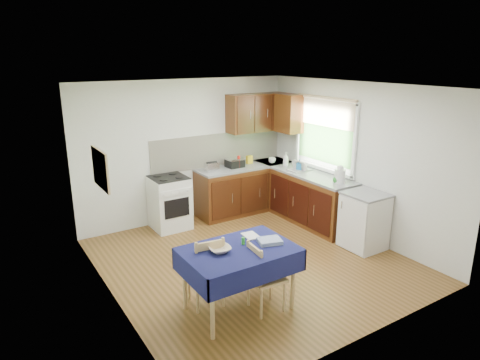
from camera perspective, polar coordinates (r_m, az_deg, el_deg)
floor at (r=6.37m, az=1.66°, el=-10.66°), size 4.20×4.20×0.00m
ceiling at (r=5.68m, az=1.87°, el=12.40°), size 4.00×4.20×0.02m
wall_back at (r=7.68m, az=-7.12°, el=3.90°), size 4.00×0.02×2.50m
wall_front at (r=4.43m, az=17.32°, el=-6.21°), size 4.00×0.02×2.50m
wall_left at (r=5.10m, az=-17.18°, el=-3.18°), size 0.02×4.20×2.50m
wall_right at (r=7.19m, az=15.07°, el=2.59°), size 0.02×4.20×2.50m
base_cabinets at (r=7.88m, az=4.72°, el=-1.89°), size 1.90×2.30×0.86m
worktop_back at (r=8.01m, az=0.70°, el=1.82°), size 1.90×0.60×0.04m
worktop_right at (r=7.52m, az=9.69°, el=0.61°), size 0.60×1.70×0.04m
worktop_corner at (r=8.37m, az=4.43°, el=2.42°), size 0.60×0.60×0.04m
splashback at (r=7.97m, az=-2.83°, el=4.10°), size 2.70×0.02×0.60m
upper_cabinets at (r=8.09m, az=3.58°, el=8.95°), size 1.20×0.85×0.70m
stove at (r=7.43m, az=-9.37°, el=-2.97°), size 0.60×0.61×0.92m
window at (r=7.57m, az=11.25°, el=6.62°), size 0.04×1.48×1.26m
fridge at (r=6.86m, az=16.23°, el=-5.24°), size 0.58×0.60×0.89m
corkboard at (r=5.29m, az=-18.08°, el=1.38°), size 0.04×0.62×0.47m
dining_table at (r=4.97m, az=-0.15°, el=-10.24°), size 1.28×0.86×0.77m
chair_far at (r=5.14m, az=-4.47°, el=-11.76°), size 0.45×0.45×0.90m
chair_near at (r=5.05m, az=3.12°, el=-12.55°), size 0.41×0.41×0.85m
toaster at (r=7.57m, az=-3.80°, el=1.75°), size 0.24×0.15×0.18m
sandwich_press at (r=7.86m, az=-0.72°, el=2.34°), size 0.29×0.26×0.17m
sauce_bottle at (r=7.79m, az=-0.16°, el=2.42°), size 0.05×0.05×0.23m
yellow_packet at (r=8.13m, az=1.25°, el=2.73°), size 0.13×0.11×0.15m
dish_rack at (r=7.72m, az=7.91°, el=1.44°), size 0.38×0.29×0.18m
kettle at (r=7.06m, az=13.17°, el=0.65°), size 0.18×0.18×0.30m
cup at (r=8.19m, az=4.31°, el=2.63°), size 0.16×0.16×0.11m
soap_bottle_a at (r=7.93m, az=6.11°, el=2.72°), size 0.13×0.13×0.26m
soap_bottle_b at (r=7.70m, az=7.93°, el=2.01°), size 0.13×0.13×0.20m
soap_bottle_c at (r=7.06m, az=12.73°, el=0.20°), size 0.12×0.12×0.15m
plate_bowl at (r=4.85m, az=-2.70°, el=-9.21°), size 0.27×0.27×0.06m
book at (r=5.20m, az=0.63°, el=-7.61°), size 0.19×0.24×0.02m
spice_jar at (r=5.02m, az=0.43°, el=-8.11°), size 0.04×0.04×0.09m
tea_towel at (r=5.07m, az=3.97°, el=-8.11°), size 0.32×0.28×0.05m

